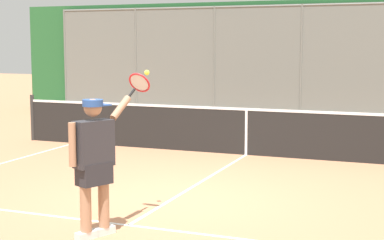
{
  "coord_description": "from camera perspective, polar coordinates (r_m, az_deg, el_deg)",
  "views": [
    {
      "loc": [
        -3.41,
        7.76,
        2.25
      ],
      "look_at": [
        0.06,
        -1.08,
        1.05
      ],
      "focal_mm": 56.57,
      "sensor_mm": 36.0,
      "label": 1
    }
  ],
  "objects": [
    {
      "name": "ground_plane",
      "position": [
        8.77,
        -2.21,
        -7.67
      ],
      "size": [
        60.0,
        60.0,
        0.0
      ],
      "primitive_type": "plane",
      "color": "#B27551"
    },
    {
      "name": "court_line_markings",
      "position": [
        7.42,
        -7.13,
        -10.47
      ],
      "size": [
        8.17,
        9.45,
        0.01
      ],
      "color": "white",
      "rests_on": "ground"
    },
    {
      "name": "fence_backdrop",
      "position": [
        18.1,
        10.64,
        5.44
      ],
      "size": [
        18.66,
        1.37,
        3.49
      ],
      "color": "slate",
      "rests_on": "ground"
    },
    {
      "name": "tennis_player",
      "position": [
        7.1,
        -9.13,
        -3.47
      ],
      "size": [
        0.53,
        1.35,
        1.92
      ],
      "rotation": [
        0.0,
        0.0,
        -1.99
      ],
      "color": "silver",
      "rests_on": "ground"
    },
    {
      "name": "tennis_net",
      "position": [
        12.31,
        5.15,
        -1.03
      ],
      "size": [
        10.49,
        0.09,
        1.07
      ],
      "color": "#2D2D2D",
      "rests_on": "ground"
    }
  ]
}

